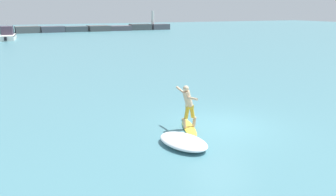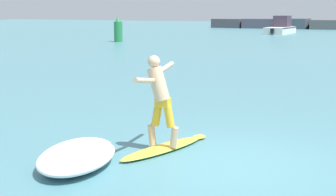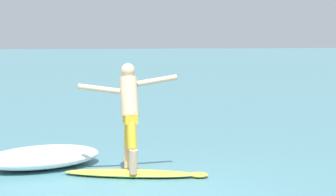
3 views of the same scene
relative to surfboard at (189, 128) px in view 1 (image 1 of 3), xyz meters
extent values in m
plane|color=teal|center=(1.38, -0.20, -0.04)|extent=(200.00, 200.00, 0.00)
cube|color=#4A545D|center=(-9.94, 61.80, 0.68)|extent=(4.43, 4.33, 1.46)
cube|color=#575959|center=(-5.16, 61.80, 0.61)|extent=(4.79, 4.32, 1.30)
cube|color=#4D5059|center=(-0.39, 61.80, 0.56)|extent=(4.83, 3.97, 1.20)
cube|color=#4A5258|center=(4.38, 61.80, 0.51)|extent=(4.58, 3.54, 1.11)
cube|color=#505152|center=(9.15, 61.80, 0.53)|extent=(4.58, 4.40, 1.15)
cube|color=#58525A|center=(13.93, 61.80, 0.47)|extent=(4.97, 3.92, 1.02)
cube|color=#515354|center=(18.70, 61.80, 0.62)|extent=(4.87, 3.69, 1.33)
cube|color=#504F57|center=(23.47, 61.80, 0.58)|extent=(4.14, 3.06, 1.24)
cylinder|color=silver|center=(21.75, 61.80, 2.73)|extent=(0.70, 0.70, 2.89)
ellipsoid|color=yellow|center=(-0.01, -0.04, 0.00)|extent=(1.03, 2.17, 0.09)
ellipsoid|color=yellow|center=(0.30, 1.01, 0.00)|extent=(0.32, 0.36, 0.08)
ellipsoid|color=#339E56|center=(-0.01, -0.04, 0.00)|extent=(1.04, 2.19, 0.04)
cone|color=black|center=(-0.26, -0.88, -0.11)|extent=(0.06, 0.06, 0.14)
cone|color=black|center=(-0.10, -0.77, -0.11)|extent=(0.06, 0.06, 0.14)
cone|color=black|center=(-0.33, -0.70, -0.11)|extent=(0.06, 0.06, 0.14)
cylinder|color=#D1AC85|center=(-0.24, -0.05, 0.24)|extent=(0.18, 0.14, 0.40)
cylinder|color=gold|center=(-0.14, -0.05, 0.64)|extent=(0.23, 0.16, 0.44)
cylinder|color=#D1AC85|center=(0.21, -0.03, 0.24)|extent=(0.18, 0.14, 0.40)
cylinder|color=gold|center=(0.11, -0.03, 0.64)|extent=(0.23, 0.16, 0.44)
cube|color=gold|center=(-0.01, -0.04, 0.89)|extent=(0.27, 0.21, 0.16)
cylinder|color=#D1AC85|center=(-0.10, -0.04, 1.23)|extent=(0.46, 0.31, 0.68)
sphere|color=#D1AC85|center=(-0.19, -0.05, 1.64)|extent=(0.23, 0.23, 0.23)
cylinder|color=#D1AC85|center=(-0.14, -0.52, 1.35)|extent=(0.12, 0.67, 0.20)
cylinder|color=#D1AC85|center=(-0.19, 0.42, 1.47)|extent=(0.13, 0.67, 0.20)
cube|color=white|center=(-8.21, 46.10, 0.33)|extent=(2.45, 6.03, 0.74)
cone|color=white|center=(-8.04, 49.47, 0.33)|extent=(0.79, 1.07, 0.74)
cube|color=black|center=(-8.21, 46.10, 0.64)|extent=(2.51, 5.98, 0.08)
cube|color=#413343|center=(-8.18, 46.81, 1.33)|extent=(1.71, 2.05, 1.27)
cube|color=#232D38|center=(-8.12, 47.80, 1.49)|extent=(1.29, 0.10, 0.64)
cylinder|color=silver|center=(-8.18, 46.81, 2.42)|extent=(0.06, 0.06, 0.90)
cube|color=black|center=(-8.37, 43.02, 0.36)|extent=(0.37, 0.30, 0.52)
ellipsoid|color=white|center=(-0.95, -1.44, 0.12)|extent=(1.78, 2.29, 0.34)
camera|label=1|loc=(-5.59, -10.91, 4.56)|focal=35.00mm
camera|label=2|loc=(3.80, -7.63, 2.56)|focal=50.00mm
camera|label=3|loc=(8.71, -1.16, 2.17)|focal=60.00mm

